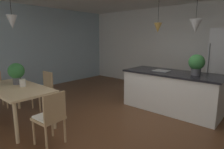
{
  "coord_description": "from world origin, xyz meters",
  "views": [
    {
      "loc": [
        2.03,
        -2.83,
        1.67
      ],
      "look_at": [
        -0.52,
        0.07,
        0.93
      ],
      "focal_mm": 30.36,
      "sensor_mm": 36.0,
      "label": 1
    }
  ],
  "objects_px": {
    "chair_far_left": "(44,89)",
    "potted_plant_on_island": "(197,63)",
    "dining_table": "(16,91)",
    "potted_plant_on_table": "(16,72)",
    "vase_on_dining_table": "(23,83)",
    "chair_kitchen_end": "(50,116)",
    "kitchen_island": "(171,91)",
    "refrigerator": "(224,65)"
  },
  "relations": [
    {
      "from": "refrigerator",
      "to": "chair_far_left",
      "type": "bearing_deg",
      "value": -132.04
    },
    {
      "from": "dining_table",
      "to": "vase_on_dining_table",
      "type": "bearing_deg",
      "value": 61.03
    },
    {
      "from": "chair_far_left",
      "to": "vase_on_dining_table",
      "type": "height_order",
      "value": "vase_on_dining_table"
    },
    {
      "from": "chair_kitchen_end",
      "to": "chair_far_left",
      "type": "bearing_deg",
      "value": 154.04
    },
    {
      "from": "refrigerator",
      "to": "potted_plant_on_island",
      "type": "height_order",
      "value": "refrigerator"
    },
    {
      "from": "potted_plant_on_table",
      "to": "dining_table",
      "type": "bearing_deg",
      "value": -31.15
    },
    {
      "from": "refrigerator",
      "to": "potted_plant_on_table",
      "type": "relative_size",
      "value": 4.39
    },
    {
      "from": "dining_table",
      "to": "potted_plant_on_table",
      "type": "relative_size",
      "value": 3.92
    },
    {
      "from": "refrigerator",
      "to": "vase_on_dining_table",
      "type": "height_order",
      "value": "refrigerator"
    },
    {
      "from": "kitchen_island",
      "to": "potted_plant_on_island",
      "type": "bearing_deg",
      "value": 0.0
    },
    {
      "from": "chair_kitchen_end",
      "to": "kitchen_island",
      "type": "distance_m",
      "value": 2.8
    },
    {
      "from": "potted_plant_on_table",
      "to": "vase_on_dining_table",
      "type": "bearing_deg",
      "value": -1.74
    },
    {
      "from": "dining_table",
      "to": "potted_plant_on_table",
      "type": "height_order",
      "value": "potted_plant_on_table"
    },
    {
      "from": "potted_plant_on_table",
      "to": "chair_kitchen_end",
      "type": "bearing_deg",
      "value": -4.89
    },
    {
      "from": "dining_table",
      "to": "chair_kitchen_end",
      "type": "xyz_separation_m",
      "value": [
        1.23,
        0.0,
        -0.19
      ]
    },
    {
      "from": "dining_table",
      "to": "kitchen_island",
      "type": "height_order",
      "value": "kitchen_island"
    },
    {
      "from": "kitchen_island",
      "to": "potted_plant_on_table",
      "type": "height_order",
      "value": "potted_plant_on_table"
    },
    {
      "from": "kitchen_island",
      "to": "potted_plant_on_island",
      "type": "distance_m",
      "value": 0.86
    },
    {
      "from": "chair_kitchen_end",
      "to": "potted_plant_on_island",
      "type": "relative_size",
      "value": 1.97
    },
    {
      "from": "refrigerator",
      "to": "potted_plant_on_table",
      "type": "bearing_deg",
      "value": -125.48
    },
    {
      "from": "potted_plant_on_island",
      "to": "chair_kitchen_end",
      "type": "bearing_deg",
      "value": -115.29
    },
    {
      "from": "dining_table",
      "to": "potted_plant_on_island",
      "type": "distance_m",
      "value": 3.71
    },
    {
      "from": "chair_far_left",
      "to": "vase_on_dining_table",
      "type": "distance_m",
      "value": 0.88
    },
    {
      "from": "chair_far_left",
      "to": "potted_plant_on_table",
      "type": "bearing_deg",
      "value": -74.86
    },
    {
      "from": "dining_table",
      "to": "potted_plant_on_table",
      "type": "xyz_separation_m",
      "value": [
        -0.21,
        0.13,
        0.33
      ]
    },
    {
      "from": "chair_far_left",
      "to": "vase_on_dining_table",
      "type": "bearing_deg",
      "value": -56.01
    },
    {
      "from": "chair_far_left",
      "to": "refrigerator",
      "type": "xyz_separation_m",
      "value": [
        3.12,
        3.46,
        0.49
      ]
    },
    {
      "from": "refrigerator",
      "to": "potted_plant_on_table",
      "type": "height_order",
      "value": "refrigerator"
    },
    {
      "from": "dining_table",
      "to": "chair_far_left",
      "type": "height_order",
      "value": "chair_far_left"
    },
    {
      "from": "chair_far_left",
      "to": "kitchen_island",
      "type": "distance_m",
      "value": 3.05
    },
    {
      "from": "chair_far_left",
      "to": "potted_plant_on_island",
      "type": "relative_size",
      "value": 1.97
    },
    {
      "from": "dining_table",
      "to": "potted_plant_on_table",
      "type": "bearing_deg",
      "value": 148.85
    },
    {
      "from": "dining_table",
      "to": "vase_on_dining_table",
      "type": "xyz_separation_m",
      "value": [
        0.07,
        0.12,
        0.15
      ]
    },
    {
      "from": "dining_table",
      "to": "chair_kitchen_end",
      "type": "bearing_deg",
      "value": 0.15
    },
    {
      "from": "chair_far_left",
      "to": "kitchen_island",
      "type": "xyz_separation_m",
      "value": [
        2.38,
        1.9,
        -0.01
      ]
    },
    {
      "from": "refrigerator",
      "to": "potted_plant_on_island",
      "type": "distance_m",
      "value": 1.58
    },
    {
      "from": "refrigerator",
      "to": "potted_plant_on_island",
      "type": "relative_size",
      "value": 4.37
    },
    {
      "from": "chair_kitchen_end",
      "to": "kitchen_island",
      "type": "height_order",
      "value": "kitchen_island"
    },
    {
      "from": "dining_table",
      "to": "potted_plant_on_island",
      "type": "bearing_deg",
      "value": 47.14
    },
    {
      "from": "potted_plant_on_island",
      "to": "vase_on_dining_table",
      "type": "xyz_separation_m",
      "value": [
        -2.44,
        -2.58,
        -0.34
      ]
    },
    {
      "from": "chair_far_left",
      "to": "refrigerator",
      "type": "distance_m",
      "value": 4.68
    },
    {
      "from": "dining_table",
      "to": "refrigerator",
      "type": "height_order",
      "value": "refrigerator"
    }
  ]
}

